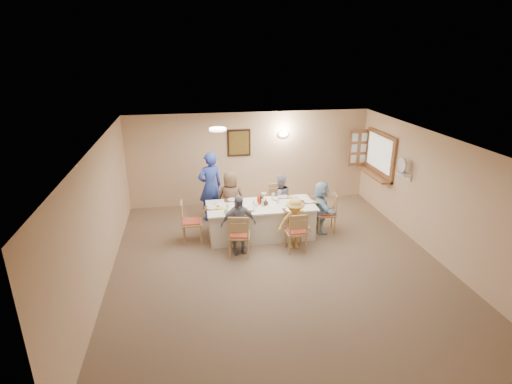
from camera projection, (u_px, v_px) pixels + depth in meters
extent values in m
plane|color=brown|center=(278.00, 264.00, 8.00)|extent=(7.00, 7.00, 0.00)
plane|color=beige|center=(250.00, 158.00, 10.81)|extent=(6.50, 0.00, 6.50)
plane|color=beige|center=(351.00, 326.00, 4.34)|extent=(6.50, 0.00, 6.50)
plane|color=beige|center=(100.00, 218.00, 7.05)|extent=(0.00, 7.00, 7.00)
plane|color=beige|center=(435.00, 196.00, 8.10)|extent=(0.00, 7.00, 7.00)
plane|color=white|center=(280.00, 142.00, 7.14)|extent=(7.00, 7.00, 0.00)
cube|color=black|center=(239.00, 143.00, 10.58)|extent=(0.62, 0.04, 0.72)
cube|color=black|center=(239.00, 143.00, 10.56)|extent=(0.52, 0.02, 0.62)
ellipsoid|color=white|center=(283.00, 134.00, 10.68)|extent=(0.26, 0.09, 0.18)
cylinder|color=white|center=(218.00, 129.00, 8.38)|extent=(0.36, 0.36, 0.05)
cube|color=brown|center=(380.00, 154.00, 10.22)|extent=(0.06, 1.50, 1.15)
cube|color=brown|center=(374.00, 174.00, 10.39)|extent=(0.30, 1.50, 0.05)
cube|color=brown|center=(358.00, 148.00, 10.89)|extent=(0.55, 0.04, 1.00)
cube|color=white|center=(404.00, 174.00, 9.00)|extent=(0.22, 0.36, 0.03)
cube|color=white|center=(261.00, 221.00, 9.08)|extent=(2.43, 1.03, 0.76)
imported|color=brown|center=(231.00, 199.00, 9.50)|extent=(0.82, 0.66, 1.38)
imported|color=gray|center=(280.00, 199.00, 9.72)|extent=(0.73, 0.64, 1.23)
imported|color=gray|center=(238.00, 224.00, 8.26)|extent=(0.82, 0.48, 1.28)
imported|color=#EEB652|center=(294.00, 223.00, 8.48)|extent=(0.80, 0.54, 1.13)
imported|color=#A0C4DF|center=(321.00, 207.00, 9.23)|extent=(1.15, 0.42, 1.23)
imported|color=#2E45AD|center=(210.00, 187.00, 9.80)|extent=(0.91, 0.83, 1.73)
cube|color=#472B19|center=(237.00, 214.00, 8.46)|extent=(0.34, 0.25, 0.01)
cylinder|color=white|center=(237.00, 214.00, 8.46)|extent=(0.24, 0.24, 0.02)
cube|color=gold|center=(245.00, 214.00, 8.44)|extent=(0.14, 0.14, 0.01)
cube|color=#472B19|center=(292.00, 210.00, 8.65)|extent=(0.37, 0.27, 0.01)
cylinder|color=white|center=(292.00, 210.00, 8.65)|extent=(0.26, 0.26, 0.02)
cube|color=gold|center=(300.00, 210.00, 8.64)|extent=(0.14, 0.14, 0.01)
cube|color=#472B19|center=(232.00, 200.00, 9.24)|extent=(0.37, 0.28, 0.01)
cylinder|color=white|center=(232.00, 199.00, 9.23)|extent=(0.22, 0.22, 0.01)
cube|color=gold|center=(240.00, 200.00, 9.22)|extent=(0.14, 0.14, 0.01)
cube|color=#472B19|center=(283.00, 197.00, 9.43)|extent=(0.38, 0.28, 0.01)
cylinder|color=white|center=(283.00, 196.00, 9.43)|extent=(0.24, 0.24, 0.02)
cube|color=gold|center=(290.00, 197.00, 9.41)|extent=(0.14, 0.14, 0.01)
cube|color=#472B19|center=(212.00, 208.00, 8.77)|extent=(0.34, 0.26, 0.01)
cylinder|color=white|center=(212.00, 208.00, 8.77)|extent=(0.22, 0.22, 0.01)
cube|color=gold|center=(220.00, 208.00, 8.75)|extent=(0.15, 0.15, 0.01)
cube|color=#472B19|center=(309.00, 202.00, 9.13)|extent=(0.34, 0.25, 0.01)
cylinder|color=white|center=(309.00, 201.00, 9.12)|extent=(0.23, 0.23, 0.01)
cube|color=gold|center=(317.00, 202.00, 9.11)|extent=(0.13, 0.13, 0.01)
imported|color=white|center=(226.00, 211.00, 8.50)|extent=(0.16, 0.16, 0.08)
imported|color=white|center=(273.00, 195.00, 9.44)|extent=(0.15, 0.15, 0.08)
imported|color=white|center=(251.00, 209.00, 8.66)|extent=(0.29, 0.29, 0.05)
imported|color=white|center=(275.00, 199.00, 9.25)|extent=(0.26, 0.26, 0.05)
imported|color=red|center=(259.00, 199.00, 8.96)|extent=(0.11, 0.11, 0.23)
imported|color=#3D2410|center=(261.00, 199.00, 9.01)|extent=(0.18, 0.18, 0.22)
imported|color=#3D2410|center=(266.00, 202.00, 8.92)|extent=(0.12, 0.12, 0.15)
cylinder|color=silver|center=(254.00, 202.00, 8.95)|extent=(0.06, 0.06, 0.09)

